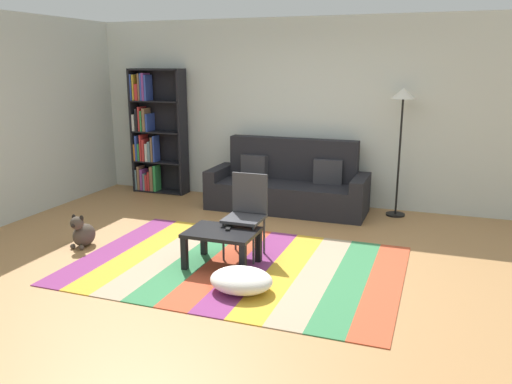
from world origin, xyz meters
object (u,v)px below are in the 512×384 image
object	(u,v)px
pouf	(241,280)
folding_chair	(247,208)
bookshelf	(153,135)
tv_remote	(228,228)
coffee_table	(222,237)
dog	(83,233)
standing_lamp	(402,110)
couch	(288,186)

from	to	relation	value
pouf	folding_chair	xyz separation A→B (m)	(-0.29, 0.91, 0.42)
bookshelf	tv_remote	bearing A→B (deg)	-46.87
coffee_table	dog	size ratio (longest dim) A/B	1.80
pouf	standing_lamp	xyz separation A→B (m)	(1.11, 3.04, 1.34)
couch	standing_lamp	size ratio (longest dim) A/B	1.30
couch	standing_lamp	distance (m)	1.88
coffee_table	tv_remote	bearing A→B (deg)	61.69
tv_remote	dog	bearing A→B (deg)	165.87
tv_remote	folding_chair	bearing A→B (deg)	58.55
coffee_table	pouf	distance (m)	0.70
standing_lamp	dog	bearing A→B (deg)	-142.45
couch	bookshelf	distance (m)	2.45
couch	tv_remote	xyz separation A→B (m)	(0.02, -2.25, 0.06)
dog	standing_lamp	bearing A→B (deg)	37.55
tv_remote	folding_chair	distance (m)	0.36
coffee_table	tv_remote	xyz separation A→B (m)	(0.04, 0.07, 0.08)
dog	tv_remote	size ratio (longest dim) A/B	2.65
couch	tv_remote	distance (m)	2.25
coffee_table	tv_remote	size ratio (longest dim) A/B	4.78
couch	dog	size ratio (longest dim) A/B	5.69
coffee_table	pouf	size ratio (longest dim) A/B	1.22
pouf	tv_remote	size ratio (longest dim) A/B	3.92
couch	standing_lamp	bearing A→B (deg)	7.19
pouf	tv_remote	world-z (taller)	tv_remote
couch	tv_remote	world-z (taller)	couch
pouf	standing_lamp	size ratio (longest dim) A/B	0.34
coffee_table	tv_remote	distance (m)	0.11
pouf	tv_remote	bearing A→B (deg)	122.24
bookshelf	coffee_table	size ratio (longest dim) A/B	2.76
dog	folding_chair	xyz separation A→B (m)	(1.87, 0.39, 0.37)
tv_remote	pouf	bearing A→B (deg)	-74.15
couch	folding_chair	world-z (taller)	couch
coffee_table	folding_chair	world-z (taller)	folding_chair
standing_lamp	pouf	bearing A→B (deg)	-110.06
bookshelf	couch	bearing A→B (deg)	-6.84
standing_lamp	tv_remote	xyz separation A→B (m)	(-1.48, -2.44, -1.06)
bookshelf	standing_lamp	world-z (taller)	bookshelf
bookshelf	tv_remote	xyz separation A→B (m)	(2.38, -2.54, -0.54)
dog	pouf	bearing A→B (deg)	-13.63
pouf	folding_chair	bearing A→B (deg)	107.63
folding_chair	tv_remote	bearing A→B (deg)	-59.30
standing_lamp	tv_remote	world-z (taller)	standing_lamp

